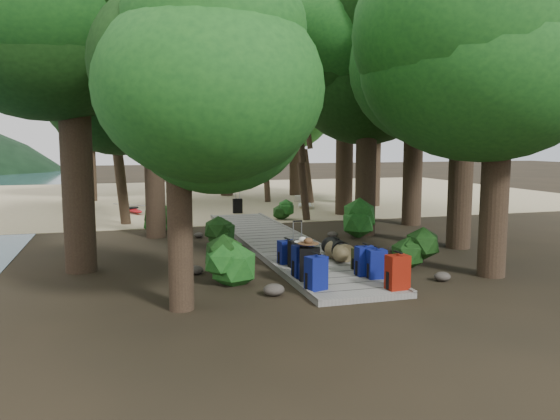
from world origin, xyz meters
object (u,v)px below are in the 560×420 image
object	(u,v)px
duffel_right_khaki	(339,251)
kayak	(133,209)
backpack_left_a	(316,271)
suitcase_on_boardwalk	(297,254)
backpack_right_b	(377,262)
backpack_left_c	(302,259)
backpack_right_a	(398,270)
backpack_right_c	(365,259)
backpack_left_b	(310,262)
backpack_right_d	(360,257)
lone_suitcase_on_sand	(238,206)
backpack_left_d	(287,251)
sun_lounger	(305,202)
duffel_right_black	(336,248)

from	to	relation	value
duffel_right_khaki	kayak	bearing A→B (deg)	95.68
backpack_left_a	suitcase_on_boardwalk	xyz separation A→B (m)	(0.27, 1.96, -0.06)
backpack_left_a	backpack_right_b	bearing A→B (deg)	-0.82
backpack_left_c	backpack_right_a	size ratio (longest dim) A/B	1.01
backpack_left_c	backpack_right_c	world-z (taller)	backpack_left_c
backpack_left_c	backpack_left_b	bearing A→B (deg)	-87.12
backpack_left_c	backpack_right_b	distance (m)	1.55
backpack_right_a	duffel_right_khaki	distance (m)	2.78
backpack_right_d	lone_suitcase_on_sand	size ratio (longest dim) A/B	0.89
backpack_left_d	sun_lounger	bearing A→B (deg)	60.57
backpack_right_b	lone_suitcase_on_sand	bearing A→B (deg)	95.90
backpack_right_a	kayak	size ratio (longest dim) A/B	0.22
backpack_left_b	backpack_right_b	bearing A→B (deg)	12.23
backpack_right_c	suitcase_on_boardwalk	distance (m)	1.64
kayak	backpack_right_b	bearing A→B (deg)	-92.85
suitcase_on_boardwalk	lone_suitcase_on_sand	world-z (taller)	suitcase_on_boardwalk
backpack_right_d	duffel_right_khaki	xyz separation A→B (m)	(-0.08, 1.02, -0.06)
backpack_left_a	duffel_right_black	distance (m)	3.06
backpack_left_b	duffel_right_black	size ratio (longest dim) A/B	1.04
backpack_left_b	kayak	distance (m)	13.33
backpack_right_c	lone_suitcase_on_sand	world-z (taller)	backpack_right_c
suitcase_on_boardwalk	backpack_right_b	bearing A→B (deg)	-59.11
backpack_left_a	backpack_left_c	size ratio (longest dim) A/B	0.97
duffel_right_khaki	suitcase_on_boardwalk	world-z (taller)	suitcase_on_boardwalk
sun_lounger	duffel_right_khaki	bearing A→B (deg)	-88.57
backpack_left_a	lone_suitcase_on_sand	size ratio (longest dim) A/B	1.21
backpack_right_d	kayak	xyz separation A→B (m)	(-4.64, 12.28, -0.20)
backpack_left_b	suitcase_on_boardwalk	distance (m)	1.28
backpack_left_a	backpack_left_d	world-z (taller)	backpack_left_a
backpack_left_a	backpack_left_c	xyz separation A→B (m)	(0.07, 1.04, 0.01)
kayak	duffel_right_black	bearing A→B (deg)	-89.44
suitcase_on_boardwalk	backpack_left_b	bearing A→B (deg)	-106.09
backpack_left_b	backpack_left_d	world-z (taller)	backpack_left_b
backpack_left_b	backpack_left_a	bearing A→B (deg)	-78.75
backpack_left_a	duffel_right_black	xyz separation A→B (m)	(1.51, 2.66, -0.13)
backpack_left_b	suitcase_on_boardwalk	world-z (taller)	backpack_left_b
duffel_right_khaki	kayak	xyz separation A→B (m)	(-4.55, 11.27, -0.14)
backpack_left_d	backpack_left_b	bearing A→B (deg)	-99.21
backpack_right_a	sun_lounger	size ratio (longest dim) A/B	0.44
duffel_right_khaki	duffel_right_black	xyz separation A→B (m)	(0.04, 0.29, 0.02)
suitcase_on_boardwalk	kayak	distance (m)	12.15
lone_suitcase_on_sand	backpack_left_d	bearing A→B (deg)	-93.01
lone_suitcase_on_sand	kayak	xyz separation A→B (m)	(-4.19, 1.19, -0.13)
sun_lounger	duffel_right_black	bearing A→B (deg)	-88.77
duffel_right_black	sun_lounger	distance (m)	10.96
duffel_right_black	sun_lounger	bearing A→B (deg)	78.99
backpack_right_c	suitcase_on_boardwalk	bearing A→B (deg)	135.10
duffel_right_khaki	backpack_left_b	bearing A→B (deg)	-145.27
backpack_right_c	backpack_right_d	size ratio (longest dim) A/B	1.29
backpack_left_d	backpack_right_b	world-z (taller)	backpack_right_b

